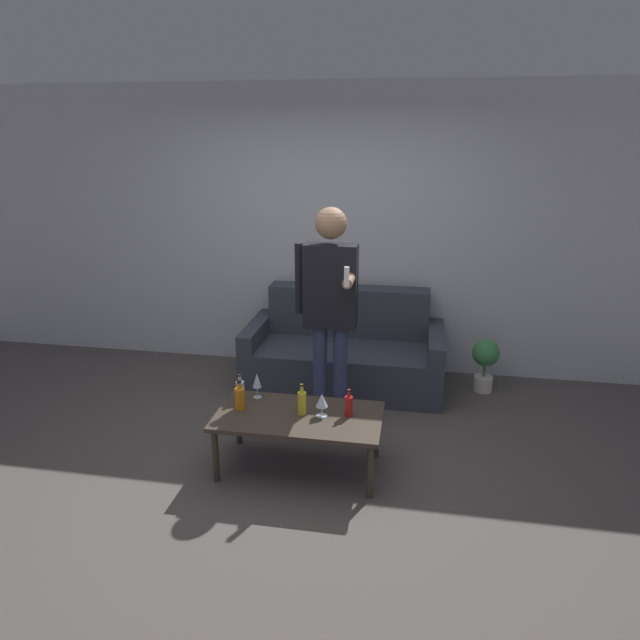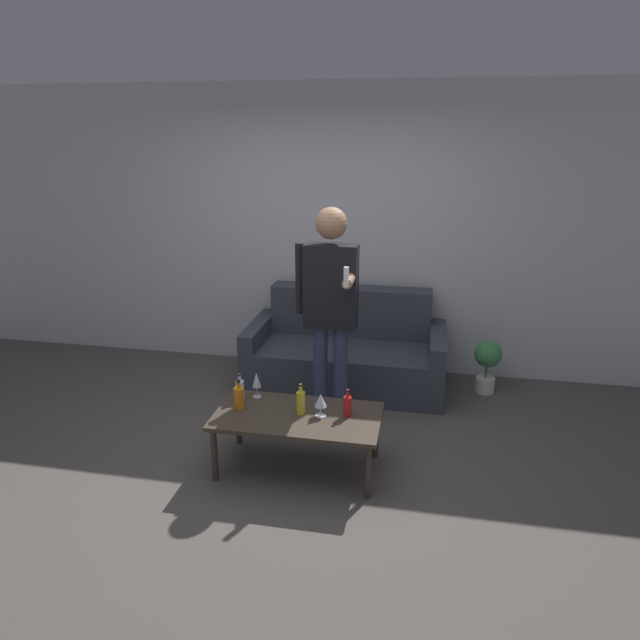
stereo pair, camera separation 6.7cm
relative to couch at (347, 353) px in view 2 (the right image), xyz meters
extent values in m
plane|color=#514C47|center=(-0.23, -1.58, -0.31)|extent=(16.00, 16.00, 0.00)
cube|color=silver|center=(-0.23, 0.45, 1.04)|extent=(8.00, 0.06, 2.70)
cube|color=#383D47|center=(0.00, -0.18, -0.10)|extent=(1.51, 0.61, 0.41)
cube|color=#383D47|center=(0.00, 0.24, 0.13)|extent=(1.51, 0.24, 0.87)
cube|color=#383D47|center=(-0.83, -0.06, -0.02)|extent=(0.14, 0.85, 0.57)
cube|color=#383D47|center=(0.83, -0.06, -0.02)|extent=(0.14, 0.85, 0.57)
cube|color=#3D3328|center=(-0.12, -1.48, 0.10)|extent=(1.15, 0.60, 0.03)
cylinder|color=#3D3328|center=(-0.65, -1.73, -0.11)|extent=(0.04, 0.04, 0.39)
cylinder|color=#3D3328|center=(0.40, -1.73, -0.11)|extent=(0.04, 0.04, 0.39)
cylinder|color=#3D3328|center=(-0.65, -1.23, -0.11)|extent=(0.04, 0.04, 0.39)
cylinder|color=#3D3328|center=(0.40, -1.23, -0.11)|extent=(0.04, 0.04, 0.39)
cylinder|color=#B21E1E|center=(0.22, -1.43, 0.19)|extent=(0.06, 0.06, 0.14)
cylinder|color=#B21E1E|center=(0.22, -1.43, 0.29)|extent=(0.02, 0.02, 0.05)
cylinder|color=black|center=(0.22, -1.43, 0.31)|extent=(0.03, 0.03, 0.01)
cylinder|color=silver|center=(-0.58, -1.33, 0.19)|extent=(0.06, 0.06, 0.14)
cylinder|color=silver|center=(-0.58, -1.33, 0.29)|extent=(0.02, 0.02, 0.06)
cylinder|color=black|center=(-0.58, -1.33, 0.31)|extent=(0.03, 0.03, 0.01)
cylinder|color=yellow|center=(-0.10, -1.46, 0.20)|extent=(0.06, 0.06, 0.16)
cylinder|color=yellow|center=(-0.10, -1.46, 0.31)|extent=(0.02, 0.02, 0.06)
cylinder|color=black|center=(-0.10, -1.46, 0.33)|extent=(0.03, 0.03, 0.01)
cylinder|color=orange|center=(-0.55, -1.46, 0.19)|extent=(0.07, 0.07, 0.15)
cylinder|color=orange|center=(-0.55, -1.46, 0.30)|extent=(0.03, 0.03, 0.06)
cylinder|color=black|center=(-0.55, -1.46, 0.33)|extent=(0.03, 0.03, 0.01)
cylinder|color=silver|center=(0.04, -1.47, 0.12)|extent=(0.08, 0.08, 0.01)
cylinder|color=silver|center=(0.04, -1.47, 0.16)|extent=(0.01, 0.01, 0.07)
cone|color=silver|center=(0.04, -1.47, 0.24)|extent=(0.08, 0.08, 0.09)
cylinder|color=silver|center=(-0.48, -1.27, 0.12)|extent=(0.06, 0.06, 0.01)
cylinder|color=silver|center=(-0.48, -1.27, 0.16)|extent=(0.01, 0.01, 0.08)
cone|color=silver|center=(-0.48, -1.27, 0.26)|extent=(0.06, 0.06, 0.11)
cylinder|color=navy|center=(-0.09, -0.82, 0.12)|extent=(0.11, 0.11, 0.85)
cylinder|color=navy|center=(0.07, -0.82, 0.12)|extent=(0.11, 0.11, 0.85)
cube|color=black|center=(-0.01, -0.82, 0.86)|extent=(0.40, 0.18, 0.64)
sphere|color=#9E7556|center=(-0.01, -0.82, 1.34)|extent=(0.23, 0.23, 0.23)
cylinder|color=black|center=(-0.25, -0.82, 0.91)|extent=(0.07, 0.07, 0.54)
cylinder|color=#9E7556|center=(0.15, -0.96, 0.96)|extent=(0.07, 0.28, 0.07)
cube|color=white|center=(0.15, -1.13, 1.02)|extent=(0.03, 0.03, 0.14)
cylinder|color=silver|center=(1.27, 0.05, -0.23)|extent=(0.17, 0.17, 0.14)
cylinder|color=#476B38|center=(1.27, 0.05, -0.09)|extent=(0.02, 0.02, 0.15)
sphere|color=#428E4C|center=(1.27, 0.05, 0.07)|extent=(0.24, 0.24, 0.24)
camera|label=1|loc=(0.63, -4.90, 1.99)|focal=32.00mm
camera|label=2|loc=(0.70, -4.89, 1.99)|focal=32.00mm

